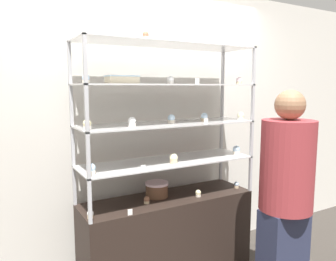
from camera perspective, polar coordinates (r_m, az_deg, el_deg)
The scene contains 34 objects.
back_wall at distance 3.04m, azimuth -3.43°, elevation 0.65°, with size 8.00×0.05×2.60m.
display_base at distance 2.99m, azimuth 0.00°, elevation -18.19°, with size 1.49×0.45×0.73m.
display_riser_lower at distance 2.76m, azimuth 0.00°, elevation -5.64°, with size 1.49×0.45×0.32m.
display_riser_middle at distance 2.71m, azimuth 0.00°, elevation 0.94°, with size 1.49×0.45×0.32m.
display_riser_upper at distance 2.69m, azimuth 0.00°, elevation 7.71°, with size 1.49×0.45×0.32m.
display_riser_top at distance 2.71m, azimuth 0.00°, elevation 14.47°, with size 1.49×0.45×0.32m.
layer_cake_centerpiece at distance 2.84m, azimuth -1.96°, elevation -10.21°, with size 0.20×0.20×0.13m.
sheet_cake_frosted at distance 2.55m, azimuth -8.00°, elevation 8.78°, with size 0.24×0.13×0.06m.
cupcake_0 at distance 2.48m, azimuth -13.38°, elevation -14.03°, with size 0.05×0.05×0.06m.
cupcake_1 at distance 2.70m, azimuth -3.74°, elevation -12.00°, with size 0.05×0.05×0.06m.
cupcake_2 at distance 2.87m, azimuth 5.28°, elevation -10.84°, with size 0.05×0.05×0.06m.
cupcake_3 at distance 3.15m, azimuth 11.83°, elevation -9.27°, with size 0.05×0.05×0.06m.
price_tag_0 at distance 2.49m, azimuth -6.62°, elevation -13.95°, with size 0.04×0.00×0.04m.
cupcake_4 at distance 2.39m, azimuth -13.27°, elevation -6.58°, with size 0.07×0.07×0.08m.
cupcake_5 at distance 2.65m, azimuth 0.98°, elevation -4.93°, with size 0.07×0.07×0.08m.
cupcake_6 at distance 3.07m, azimuth 11.83°, elevation -3.38°, with size 0.07×0.07×0.08m.
price_tag_1 at distance 2.43m, azimuth -4.35°, elevation -6.52°, with size 0.04×0.00×0.04m.
cupcake_7 at distance 2.35m, azimuth -13.90°, elevation 1.00°, with size 0.06×0.06×0.07m.
cupcake_8 at distance 2.47m, azimuth -6.29°, elevation 1.51°, with size 0.06×0.06×0.07m.
cupcake_9 at distance 2.68m, azimuth 0.58°, elevation 2.01°, with size 0.06×0.06×0.07m.
cupcake_10 at distance 2.85m, azimuth 6.35°, elevation 2.31°, with size 0.06×0.06×0.07m.
cupcake_11 at distance 3.02m, azimuth 12.54°, elevation 2.46°, with size 0.06×0.06×0.07m.
price_tag_2 at distance 2.66m, azimuth 6.65°, elevation 1.66°, with size 0.04×0.00×0.04m.
cupcake_12 at distance 2.37m, azimuth -14.09°, elevation 8.69°, with size 0.05×0.05×0.06m.
cupcake_13 at distance 2.65m, azimuth 0.44°, elevation 8.78°, with size 0.05×0.05×0.06m.
cupcake_14 at distance 3.03m, azimuth 12.28°, elevation 8.46°, with size 0.05×0.05×0.06m.
price_tag_3 at distance 2.60m, azimuth 5.10°, elevation 8.59°, with size 0.04×0.00×0.04m.
cupcake_15 at distance 2.40m, azimuth -14.26°, elevation 16.37°, with size 0.05×0.05×0.07m.
cupcake_16 at distance 2.53m, azimuth -3.91°, elevation 16.11°, with size 0.05×0.05×0.07m.
cupcake_17 at distance 2.75m, azimuth 5.04°, elevation 15.42°, with size 0.05×0.05×0.07m.
cupcake_18 at distance 3.06m, azimuth 12.17°, elevation 14.48°, with size 0.05×0.05×0.07m.
price_tag_4 at distance 2.78m, azimuth 9.78°, elevation 15.05°, with size 0.04×0.00×0.04m.
donut_glazed at distance 2.97m, azimuth 6.22°, elevation 14.52°, with size 0.14×0.14×0.03m.
customer_figure at distance 2.61m, azimuth 19.81°, elevation -10.42°, with size 0.38×0.38×1.65m.
Camera 1 is at (-1.33, -2.34, 1.67)m, focal length 35.00 mm.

